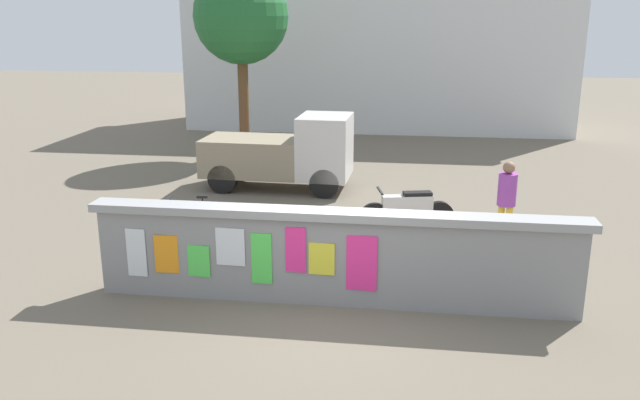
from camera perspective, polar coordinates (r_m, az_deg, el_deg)
The scene contains 8 objects.
ground at distance 17.48m, azimuth 4.28°, elevation 2.10°, with size 60.00×60.00×0.00m, color #6B6051.
poster_wall at distance 9.63m, azimuth 1.10°, elevation -4.91°, with size 7.33×0.42×1.45m.
auto_rickshaw_truck at distance 15.99m, azimuth -3.07°, elevation 4.12°, with size 3.65×1.63×1.85m.
motorcycle at distance 13.01m, azimuth 7.79°, elevation -0.78°, with size 1.88×0.67×0.87m.
bicycle_near at distance 12.41m, azimuth -10.83°, elevation -2.23°, with size 1.70×0.44×0.95m.
person_walking at distance 12.37m, azimuth 16.03°, elevation 0.38°, with size 0.48×0.48×1.62m.
tree_roadside at distance 19.80m, azimuth -6.93°, elevation 15.59°, with size 2.78×2.78×5.51m.
building_background at distance 25.39m, azimuth 5.16°, elevation 13.47°, with size 14.25×4.67×6.14m.
Camera 1 is at (1.06, -8.94, 4.18)m, focal length 36.57 mm.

